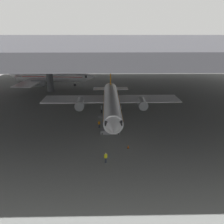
# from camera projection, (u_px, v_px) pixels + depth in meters

# --- Properties ---
(ground_plane) EXTENTS (110.00, 110.00, 0.00)m
(ground_plane) POSITION_uv_depth(u_px,v_px,m) (109.00, 115.00, 52.14)
(ground_plane) COLOR slate
(hangar_structure) EXTENTS (121.00, 99.00, 16.90)m
(hangar_structure) POSITION_uv_depth(u_px,v_px,m) (108.00, 39.00, 59.75)
(hangar_structure) COLOR #4C4F54
(hangar_structure) RESTS_ON ground_plane
(airplane_main) EXTENTS (32.28, 33.61, 10.68)m
(airplane_main) POSITION_uv_depth(u_px,v_px,m) (111.00, 102.00, 50.72)
(airplane_main) COLOR white
(airplane_main) RESTS_ON ground_plane
(boarding_stairs) EXTENTS (4.04, 1.54, 4.49)m
(boarding_stairs) POSITION_uv_depth(u_px,v_px,m) (110.00, 129.00, 42.71)
(boarding_stairs) COLOR slate
(boarding_stairs) RESTS_ON ground_plane
(crew_worker_near_nose) EXTENTS (0.45, 0.40, 1.68)m
(crew_worker_near_nose) POSITION_uv_depth(u_px,v_px,m) (106.00, 157.00, 32.76)
(crew_worker_near_nose) COLOR #232838
(crew_worker_near_nose) RESTS_ON ground_plane
(crew_worker_by_stairs) EXTENTS (0.41, 0.42, 1.55)m
(crew_worker_by_stairs) POSITION_uv_depth(u_px,v_px,m) (99.00, 124.00, 44.96)
(crew_worker_by_stairs) COLOR #232838
(crew_worker_by_stairs) RESTS_ON ground_plane
(airplane_distant) EXTENTS (32.44, 31.46, 10.33)m
(airplane_distant) POSITION_uv_depth(u_px,v_px,m) (50.00, 77.00, 80.08)
(airplane_distant) COLOR white
(airplane_distant) RESTS_ON ground_plane
(traffic_cone_orange) EXTENTS (0.36, 0.36, 0.60)m
(traffic_cone_orange) POSITION_uv_depth(u_px,v_px,m) (128.00, 147.00, 37.19)
(traffic_cone_orange) COLOR black
(traffic_cone_orange) RESTS_ON ground_plane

